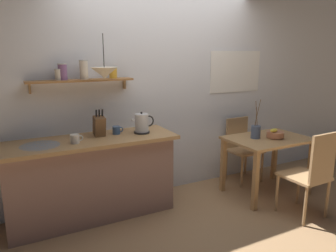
# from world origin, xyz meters

# --- Properties ---
(ground_plane) EXTENTS (14.00, 14.00, 0.00)m
(ground_plane) POSITION_xyz_m (0.00, 0.00, 0.00)
(ground_plane) COLOR #A87F56
(back_wall) EXTENTS (6.80, 0.11, 2.70)m
(back_wall) POSITION_xyz_m (0.20, 0.65, 1.35)
(back_wall) COLOR silver
(back_wall) RESTS_ON ground_plane
(kitchen_counter) EXTENTS (1.83, 0.63, 0.90)m
(kitchen_counter) POSITION_xyz_m (-1.00, 0.32, 0.45)
(kitchen_counter) COLOR gray
(kitchen_counter) RESTS_ON ground_plane
(wall_shelf) EXTENTS (1.12, 0.20, 0.33)m
(wall_shelf) POSITION_xyz_m (-1.02, 0.49, 1.54)
(wall_shelf) COLOR #9E6B3D
(dining_table) EXTENTS (1.01, 0.70, 0.74)m
(dining_table) POSITION_xyz_m (1.14, -0.10, 0.62)
(dining_table) COLOR tan
(dining_table) RESTS_ON ground_plane
(dining_chair_near) EXTENTS (0.44, 0.45, 0.98)m
(dining_chair_near) POSITION_xyz_m (1.08, -0.81, 0.54)
(dining_chair_near) COLOR tan
(dining_chair_near) RESTS_ON ground_plane
(dining_chair_far) EXTENTS (0.45, 0.40, 0.89)m
(dining_chair_far) POSITION_xyz_m (1.15, 0.41, 0.50)
(dining_chair_far) COLOR tan
(dining_chair_far) RESTS_ON ground_plane
(fruit_bowl) EXTENTS (0.21, 0.21, 0.12)m
(fruit_bowl) POSITION_xyz_m (1.20, -0.15, 0.79)
(fruit_bowl) COLOR #BC704C
(fruit_bowl) RESTS_ON dining_table
(twig_vase) EXTENTS (0.12, 0.12, 0.49)m
(twig_vase) POSITION_xyz_m (0.98, -0.04, 0.82)
(twig_vase) COLOR #475675
(twig_vase) RESTS_ON dining_table
(electric_kettle) EXTENTS (0.27, 0.18, 0.24)m
(electric_kettle) POSITION_xyz_m (-0.41, 0.29, 1.00)
(electric_kettle) COLOR black
(electric_kettle) RESTS_ON kitchen_counter
(knife_block) EXTENTS (0.12, 0.15, 0.30)m
(knife_block) POSITION_xyz_m (-0.88, 0.36, 1.01)
(knife_block) COLOR brown
(knife_block) RESTS_ON kitchen_counter
(coffee_mug_by_sink) EXTENTS (0.13, 0.09, 0.09)m
(coffee_mug_by_sink) POSITION_xyz_m (-1.17, 0.20, 0.94)
(coffee_mug_by_sink) COLOR white
(coffee_mug_by_sink) RESTS_ON kitchen_counter
(coffee_mug_spare) EXTENTS (0.12, 0.09, 0.09)m
(coffee_mug_spare) POSITION_xyz_m (-0.68, 0.37, 0.94)
(coffee_mug_spare) COLOR #3D5B89
(coffee_mug_spare) RESTS_ON kitchen_counter
(pendant_lamp) EXTENTS (0.27, 0.27, 0.44)m
(pendant_lamp) POSITION_xyz_m (-0.84, 0.22, 1.59)
(pendant_lamp) COLOR black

